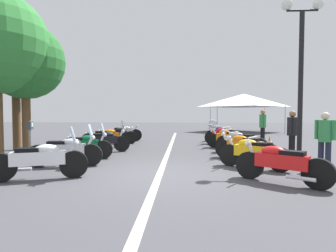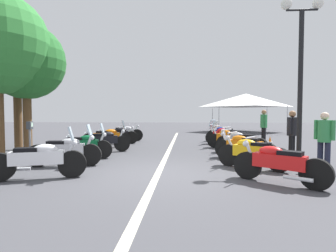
# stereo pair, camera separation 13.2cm
# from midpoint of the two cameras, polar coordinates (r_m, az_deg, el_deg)

# --- Properties ---
(ground_plane) EXTENTS (80.00, 80.00, 0.00)m
(ground_plane) POSITION_cam_midpoint_polar(r_m,az_deg,el_deg) (6.82, -2.35, -10.18)
(ground_plane) COLOR #424247
(lane_centre_stripe) EXTENTS (20.22, 0.16, 0.01)m
(lane_centre_stripe) POSITION_cam_midpoint_polar(r_m,az_deg,el_deg) (11.02, -0.20, -5.25)
(lane_centre_stripe) COLOR beige
(lane_centre_stripe) RESTS_ON ground_plane
(motorcycle_left_row_0) EXTENTS (0.94, 2.09, 1.21)m
(motorcycle_left_row_0) POSITION_cam_midpoint_polar(r_m,az_deg,el_deg) (6.82, -26.11, -6.43)
(motorcycle_left_row_0) COLOR black
(motorcycle_left_row_0) RESTS_ON ground_plane
(motorcycle_left_row_1) EXTENTS (0.70, 2.08, 1.21)m
(motorcycle_left_row_1) POSITION_cam_midpoint_polar(r_m,az_deg,el_deg) (8.19, -21.37, -4.88)
(motorcycle_left_row_1) COLOR black
(motorcycle_left_row_1) RESTS_ON ground_plane
(motorcycle_left_row_2) EXTENTS (0.67, 1.97, 1.20)m
(motorcycle_left_row_2) POSITION_cam_midpoint_polar(r_m,az_deg,el_deg) (9.35, -18.02, -3.96)
(motorcycle_left_row_2) COLOR black
(motorcycle_left_row_2) RESTS_ON ground_plane
(motorcycle_left_row_3) EXTENTS (0.98, 2.04, 0.99)m
(motorcycle_left_row_3) POSITION_cam_midpoint_polar(r_m,az_deg,el_deg) (10.78, -14.06, -3.08)
(motorcycle_left_row_3) COLOR black
(motorcycle_left_row_3) RESTS_ON ground_plane
(motorcycle_left_row_4) EXTENTS (0.99, 2.08, 1.22)m
(motorcycle_left_row_4) POSITION_cam_midpoint_polar(r_m,az_deg,el_deg) (12.20, -13.23, -2.32)
(motorcycle_left_row_4) COLOR black
(motorcycle_left_row_4) RESTS_ON ground_plane
(motorcycle_left_row_5) EXTENTS (0.70, 2.01, 1.00)m
(motorcycle_left_row_5) POSITION_cam_midpoint_polar(r_m,az_deg,el_deg) (13.63, -11.07, -1.88)
(motorcycle_left_row_5) COLOR black
(motorcycle_left_row_5) RESTS_ON ground_plane
(motorcycle_left_row_6) EXTENTS (0.72, 2.05, 1.01)m
(motorcycle_left_row_6) POSITION_cam_midpoint_polar(r_m,az_deg,el_deg) (14.93, -9.75, -1.45)
(motorcycle_left_row_6) COLOR black
(motorcycle_left_row_6) RESTS_ON ground_plane
(motorcycle_right_row_0) EXTENTS (1.35, 1.73, 1.00)m
(motorcycle_right_row_0) POSITION_cam_midpoint_polar(r_m,az_deg,el_deg) (6.27, 22.31, -7.27)
(motorcycle_right_row_0) COLOR black
(motorcycle_right_row_0) RESTS_ON ground_plane
(motorcycle_right_row_1) EXTENTS (1.21, 1.77, 1.00)m
(motorcycle_right_row_1) POSITION_cam_midpoint_polar(r_m,az_deg,el_deg) (7.71, 17.26, -5.37)
(motorcycle_right_row_1) COLOR black
(motorcycle_right_row_1) RESTS_ON ground_plane
(motorcycle_right_row_2) EXTENTS (1.48, 1.76, 0.99)m
(motorcycle_right_row_2) POSITION_cam_midpoint_polar(r_m,az_deg,el_deg) (9.02, 15.55, -4.20)
(motorcycle_right_row_2) COLOR black
(motorcycle_right_row_2) RESTS_ON ground_plane
(motorcycle_right_row_3) EXTENTS (1.40, 1.72, 1.01)m
(motorcycle_right_row_3) POSITION_cam_midpoint_polar(r_m,az_deg,el_deg) (10.35, 14.86, -3.29)
(motorcycle_right_row_3) COLOR black
(motorcycle_right_row_3) RESTS_ON ground_plane
(motorcycle_right_row_4) EXTENTS (1.15, 1.78, 1.20)m
(motorcycle_right_row_4) POSITION_cam_midpoint_polar(r_m,az_deg,el_deg) (11.82, 12.33, -2.52)
(motorcycle_right_row_4) COLOR black
(motorcycle_right_row_4) RESTS_ON ground_plane
(motorcycle_right_row_5) EXTENTS (1.40, 1.81, 1.20)m
(motorcycle_right_row_5) POSITION_cam_midpoint_polar(r_m,az_deg,el_deg) (13.20, 11.50, -1.99)
(motorcycle_right_row_5) COLOR black
(motorcycle_right_row_5) RESTS_ON ground_plane
(motorcycle_right_row_6) EXTENTS (1.31, 1.71, 1.20)m
(motorcycle_right_row_6) POSITION_cam_midpoint_polar(r_m,az_deg,el_deg) (14.64, 11.24, -1.55)
(motorcycle_right_row_6) COLOR black
(motorcycle_right_row_6) RESTS_ON ground_plane
(street_lamp_twin_globe) EXTENTS (0.32, 1.22, 4.90)m
(street_lamp_twin_globe) POSITION_cam_midpoint_polar(r_m,az_deg,el_deg) (9.10, 26.17, 13.98)
(street_lamp_twin_globe) COLOR black
(street_lamp_twin_globe) RESTS_ON ground_plane
(parking_meter) EXTENTS (0.19, 0.15, 1.29)m
(parking_meter) POSITION_cam_midpoint_polar(r_m,az_deg,el_deg) (8.58, -27.72, -1.77)
(parking_meter) COLOR slate
(parking_meter) RESTS_ON ground_plane
(traffic_cone_0) EXTENTS (0.36, 0.36, 0.61)m
(traffic_cone_0) POSITION_cam_midpoint_polar(r_m,az_deg,el_deg) (11.70, 20.51, -3.53)
(traffic_cone_0) COLOR orange
(traffic_cone_0) RESTS_ON ground_plane
(traffic_cone_1) EXTENTS (0.36, 0.36, 0.61)m
(traffic_cone_1) POSITION_cam_midpoint_polar(r_m,az_deg,el_deg) (13.30, -15.95, -2.74)
(traffic_cone_1) COLOR orange
(traffic_cone_1) RESTS_ON ground_plane
(bystander_0) EXTENTS (0.43, 0.37, 1.55)m
(bystander_0) POSITION_cam_midpoint_polar(r_m,az_deg,el_deg) (8.16, 30.06, -2.00)
(bystander_0) COLOR #1E2338
(bystander_0) RESTS_ON ground_plane
(bystander_1) EXTENTS (0.53, 0.32, 1.71)m
(bystander_1) POSITION_cam_midpoint_polar(r_m,az_deg,el_deg) (13.71, 19.29, 0.35)
(bystander_1) COLOR black
(bystander_1) RESTS_ON ground_plane
(bystander_2) EXTENTS (0.43, 0.37, 1.61)m
(bystander_2) POSITION_cam_midpoint_polar(r_m,az_deg,el_deg) (9.62, 24.60, -1.01)
(bystander_2) COLOR black
(bystander_2) RESTS_ON ground_plane
(roadside_tree_1) EXTENTS (2.95, 2.95, 5.03)m
(roadside_tree_1) POSITION_cam_midpoint_polar(r_m,az_deg,el_deg) (11.94, -28.49, 12.06)
(roadside_tree_1) COLOR brown
(roadside_tree_1) RESTS_ON ground_plane
(roadside_tree_2) EXTENTS (2.89, 2.89, 5.26)m
(roadside_tree_2) POSITION_cam_midpoint_polar(r_m,az_deg,el_deg) (13.02, -30.09, 12.35)
(roadside_tree_2) COLOR brown
(roadside_tree_2) RESTS_ON ground_plane
(event_tent) EXTENTS (5.58, 5.58, 3.20)m
(event_tent) POSITION_cam_midpoint_polar(r_m,az_deg,el_deg) (23.44, 15.66, 5.30)
(event_tent) COLOR white
(event_tent) RESTS_ON ground_plane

